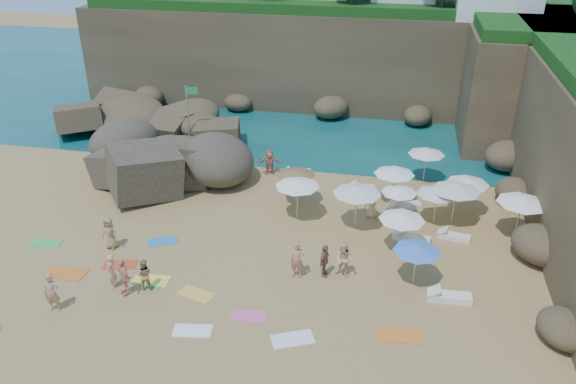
% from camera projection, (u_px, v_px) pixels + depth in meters
% --- Properties ---
extents(ground, '(120.00, 120.00, 0.00)m').
position_uv_depth(ground, '(238.00, 249.00, 28.97)').
color(ground, tan).
rests_on(ground, ground).
extents(seawater, '(120.00, 120.00, 0.00)m').
position_uv_depth(seawater, '(323.00, 84.00, 55.05)').
color(seawater, '#0C4751').
rests_on(seawater, ground).
extents(cliff_back, '(44.00, 8.00, 8.00)m').
position_uv_depth(cliff_back, '(339.00, 57.00, 48.51)').
color(cliff_back, brown).
rests_on(cliff_back, ground).
extents(cliff_corner, '(10.00, 12.00, 8.00)m').
position_uv_depth(cliff_corner, '(533.00, 83.00, 41.48)').
color(cliff_corner, brown).
rests_on(cliff_corner, ground).
extents(rock_promontory, '(12.00, 7.00, 2.00)m').
position_uv_depth(rock_promontory, '(162.00, 126.00, 44.85)').
color(rock_promontory, brown).
rests_on(rock_promontory, ground).
extents(marina_masts, '(3.10, 0.10, 6.00)m').
position_uv_depth(marina_masts, '(163.00, 46.00, 56.62)').
color(marina_masts, white).
rests_on(marina_masts, ground).
extents(rock_outcrop, '(9.38, 7.63, 3.39)m').
position_uv_depth(rock_outcrop, '(169.00, 182.00, 35.87)').
color(rock_outcrop, brown).
rests_on(rock_outcrop, ground).
extents(flag_pole, '(0.87, 0.28, 4.52)m').
position_uv_depth(flag_pole, '(189.00, 108.00, 39.94)').
color(flag_pole, silver).
rests_on(flag_pole, ground).
extents(parasol_0, '(2.51, 2.51, 2.37)m').
position_uv_depth(parasol_0, '(297.00, 183.00, 30.87)').
color(parasol_0, silver).
rests_on(parasol_0, ground).
extents(parasol_1, '(2.32, 2.32, 2.19)m').
position_uv_depth(parasol_1, '(427.00, 152.00, 35.17)').
color(parasol_1, silver).
rests_on(parasol_1, ground).
extents(parasol_2, '(2.60, 2.60, 2.46)m').
position_uv_depth(parasol_2, '(457.00, 187.00, 30.24)').
color(parasol_2, silver).
rests_on(parasol_2, ground).
extents(parasol_3, '(2.60, 2.60, 2.45)m').
position_uv_depth(parasol_3, '(523.00, 200.00, 28.98)').
color(parasol_3, silver).
rests_on(parasol_3, ground).
extents(parasol_4, '(2.37, 2.37, 2.24)m').
position_uv_depth(parasol_4, '(394.00, 171.00, 32.50)').
color(parasol_4, silver).
rests_on(parasol_4, ground).
extents(parasol_5, '(2.63, 2.63, 2.48)m').
position_uv_depth(parasol_5, '(357.00, 190.00, 29.89)').
color(parasol_5, silver).
rests_on(parasol_5, ground).
extents(parasol_6, '(2.36, 2.36, 2.23)m').
position_uv_depth(parasol_6, '(296.00, 172.00, 32.40)').
color(parasol_6, silver).
rests_on(parasol_6, ground).
extents(parasol_7, '(2.00, 2.00, 1.89)m').
position_uv_depth(parasol_7, '(399.00, 190.00, 31.06)').
color(parasol_7, silver).
rests_on(parasol_7, ground).
extents(parasol_8, '(2.39, 2.39, 2.26)m').
position_uv_depth(parasol_8, '(468.00, 181.00, 31.35)').
color(parasol_8, silver).
rests_on(parasol_8, ground).
extents(parasol_9, '(2.27, 2.27, 2.15)m').
position_uv_depth(parasol_9, '(438.00, 191.00, 30.44)').
color(parasol_9, silver).
rests_on(parasol_9, ground).
extents(parasol_10, '(2.21, 2.21, 2.09)m').
position_uv_depth(parasol_10, '(417.00, 248.00, 25.54)').
color(parasol_10, silver).
rests_on(parasol_10, ground).
extents(parasol_11, '(2.33, 2.33, 2.21)m').
position_uv_depth(parasol_11, '(402.00, 217.00, 27.89)').
color(parasol_11, silver).
rests_on(parasol_11, ground).
extents(lounger_0, '(2.07, 1.47, 0.31)m').
position_uv_depth(lounger_0, '(297.00, 174.00, 36.60)').
color(lounger_0, white).
rests_on(lounger_0, ground).
extents(lounger_1, '(1.78, 0.86, 0.27)m').
position_uv_depth(lounger_1, '(454.00, 236.00, 29.80)').
color(lounger_1, white).
rests_on(lounger_1, ground).
extents(lounger_2, '(1.60, 0.61, 0.24)m').
position_uv_depth(lounger_2, '(362.00, 187.00, 34.94)').
color(lounger_2, white).
rests_on(lounger_2, ground).
extents(lounger_3, '(2.00, 1.22, 0.30)m').
position_uv_depth(lounger_3, '(405.00, 206.00, 32.76)').
color(lounger_3, white).
rests_on(lounger_3, ground).
extents(lounger_4, '(2.05, 1.02, 0.30)m').
position_uv_depth(lounger_4, '(412.00, 238.00, 29.63)').
color(lounger_4, silver).
rests_on(lounger_4, ground).
extents(lounger_5, '(1.98, 0.74, 0.30)m').
position_uv_depth(lounger_5, '(449.00, 297.00, 25.21)').
color(lounger_5, white).
rests_on(lounger_5, ground).
extents(towel_2, '(1.92, 0.96, 0.03)m').
position_uv_depth(towel_2, '(66.00, 273.00, 27.03)').
color(towel_2, orange).
rests_on(towel_2, ground).
extents(towel_3, '(1.62, 1.05, 0.03)m').
position_uv_depth(towel_3, '(149.00, 282.00, 26.43)').
color(towel_3, '#2EA36C').
rests_on(towel_3, ground).
extents(towel_4, '(1.78, 0.94, 0.03)m').
position_uv_depth(towel_4, '(151.00, 280.00, 26.57)').
color(towel_4, '#FCFD42').
rests_on(towel_4, ground).
extents(towel_5, '(1.72, 1.06, 0.03)m').
position_uv_depth(towel_5, '(193.00, 331.00, 23.43)').
color(towel_5, white).
rests_on(towel_5, ground).
extents(towel_7, '(1.78, 1.17, 0.03)m').
position_uv_depth(towel_7, '(120.00, 265.00, 27.70)').
color(towel_7, '#CA4423').
rests_on(towel_7, ground).
extents(towel_8, '(1.75, 1.37, 0.03)m').
position_uv_depth(towel_8, '(163.00, 241.00, 29.59)').
color(towel_8, '#2681CF').
rests_on(towel_8, ground).
extents(towel_9, '(1.63, 0.91, 0.03)m').
position_uv_depth(towel_9, '(249.00, 316.00, 24.26)').
color(towel_9, '#F76093').
rests_on(towel_9, ground).
extents(towel_10, '(1.91, 1.09, 0.03)m').
position_uv_depth(towel_10, '(399.00, 335.00, 23.18)').
color(towel_10, orange).
rests_on(towel_10, ground).
extents(towel_11, '(1.73, 1.07, 0.03)m').
position_uv_depth(towel_11, '(46.00, 244.00, 29.40)').
color(towel_11, green).
rests_on(towel_11, ground).
extents(towel_12, '(1.81, 1.22, 0.03)m').
position_uv_depth(towel_12, '(196.00, 294.00, 25.62)').
color(towel_12, '#F4B640').
rests_on(towel_12, ground).
extents(towel_13, '(1.93, 1.51, 0.03)m').
position_uv_depth(towel_13, '(293.00, 339.00, 22.98)').
color(towel_13, white).
rests_on(towel_13, ground).
extents(person_stand_0, '(0.74, 0.55, 1.86)m').
position_uv_depth(person_stand_0, '(52.00, 293.00, 24.22)').
color(person_stand_0, tan).
rests_on(person_stand_0, ground).
extents(person_stand_1, '(0.86, 0.73, 1.56)m').
position_uv_depth(person_stand_1, '(144.00, 274.00, 25.68)').
color(person_stand_1, tan).
rests_on(person_stand_1, ground).
extents(person_stand_2, '(1.07, 0.56, 1.58)m').
position_uv_depth(person_stand_2, '(230.00, 147.00, 39.01)').
color(person_stand_2, tan).
rests_on(person_stand_2, ground).
extents(person_stand_3, '(0.64, 1.06, 1.69)m').
position_uv_depth(person_stand_3, '(325.00, 261.00, 26.54)').
color(person_stand_3, '#935A49').
rests_on(person_stand_3, ground).
extents(person_stand_4, '(0.85, 0.73, 1.53)m').
position_uv_depth(person_stand_4, '(371.00, 205.00, 31.56)').
color(person_stand_4, '#DCB773').
rests_on(person_stand_4, ground).
extents(person_stand_5, '(1.66, 0.82, 1.72)m').
position_uv_depth(person_stand_5, '(270.00, 162.00, 36.57)').
color(person_stand_5, tan).
rests_on(person_stand_5, ground).
extents(person_stand_6, '(0.46, 0.66, 1.73)m').
position_uv_depth(person_stand_6, '(111.00, 271.00, 25.74)').
color(person_stand_6, '#EAAF85').
rests_on(person_stand_6, ground).
extents(person_lie_1, '(1.97, 2.06, 0.44)m').
position_uv_depth(person_lie_1, '(125.00, 289.00, 25.59)').
color(person_lie_1, '#E99F84').
rests_on(person_lie_1, ground).
extents(person_lie_2, '(1.03, 1.81, 0.46)m').
position_uv_depth(person_lie_2, '(112.00, 244.00, 28.98)').
color(person_lie_2, '#9F824F').
rests_on(person_lie_2, ground).
extents(person_lie_4, '(0.80, 1.89, 0.44)m').
position_uv_depth(person_lie_4, '(297.00, 273.00, 26.74)').
color(person_lie_4, tan).
rests_on(person_lie_4, ground).
extents(person_lie_5, '(1.35, 1.99, 0.69)m').
position_uv_depth(person_lie_5, '(344.00, 270.00, 26.70)').
color(person_lie_5, '#F8BA8D').
rests_on(person_lie_5, ground).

